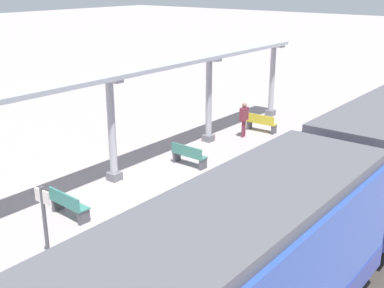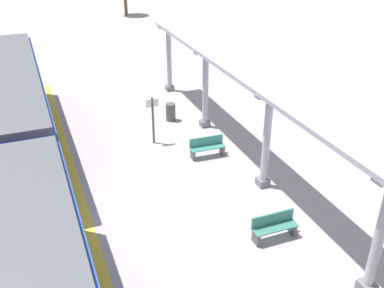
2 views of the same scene
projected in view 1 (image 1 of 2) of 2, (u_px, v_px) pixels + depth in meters
name	position (u px, v px, depth m)	size (l,w,h in m)	color
ground_plane	(185.00, 202.00, 16.12)	(176.00, 176.00, 0.00)	#A39495
tactile_edge_strip	(279.00, 234.00, 14.07)	(0.36, 29.11, 0.01)	gold
trackbed	(338.00, 255.00, 13.02)	(3.20, 41.11, 0.01)	#38332D
canopy_pillar_nearest	(272.00, 80.00, 25.65)	(1.10, 0.44, 3.78)	slate
canopy_pillar_second	(209.00, 100.00, 21.52)	(1.10, 0.44, 3.78)	slate
canopy_pillar_third	(112.00, 130.00, 17.26)	(1.10, 0.44, 3.78)	slate
canopy_beam	(113.00, 75.00, 16.78)	(1.20, 23.08, 0.16)	#A8AAB2
bench_near_end	(68.00, 204.00, 14.95)	(1.52, 0.51, 0.86)	#377C70
bench_mid_platform	(261.00, 123.00, 23.35)	(1.51, 0.49, 0.86)	gold
bench_far_end	(188.00, 155.00, 19.10)	(1.50, 0.45, 0.86)	#397667
platform_info_sign	(45.00, 219.00, 12.14)	(0.56, 0.10, 2.20)	#4C4C51
passenger_waiting_near_edge	(315.00, 146.00, 18.42)	(0.30, 0.50, 1.62)	brown
passenger_by_the_benches	(244.00, 116.00, 22.38)	(0.22, 0.47, 1.63)	brown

